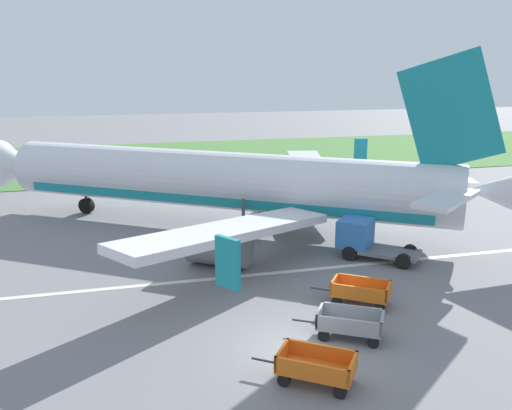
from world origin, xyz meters
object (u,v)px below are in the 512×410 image
baggage_cart_nearest (316,367)px  baggage_cart_third_in_row (360,292)px  baggage_cart_second_in_row (350,323)px  airplane (234,183)px  service_truck_beside_carts (364,238)px

baggage_cart_nearest → baggage_cart_third_in_row: (4.13, 5.38, 0.00)m
baggage_cart_nearest → baggage_cart_second_in_row: same height
airplane → baggage_cart_second_in_row: (1.12, -15.76, -2.45)m
baggage_cart_nearest → service_truck_beside_carts: (6.99, 11.11, 0.50)m
baggage_cart_second_in_row → service_truck_beside_carts: service_truck_beside_carts is taller
baggage_cart_nearest → baggage_cart_second_in_row: bearing=47.7°
baggage_cart_nearest → service_truck_beside_carts: bearing=57.8°
baggage_cart_second_in_row → service_truck_beside_carts: size_ratio=0.75×
airplane → baggage_cart_third_in_row: (2.85, -13.02, -2.45)m
service_truck_beside_carts → baggage_cart_nearest: bearing=-122.2°
baggage_cart_second_in_row → service_truck_beside_carts: bearing=61.6°
airplane → baggage_cart_third_in_row: size_ratio=9.99×
baggage_cart_nearest → baggage_cart_third_in_row: size_ratio=1.00×
baggage_cart_nearest → service_truck_beside_carts: 13.14m
baggage_cart_third_in_row → service_truck_beside_carts: size_ratio=0.73×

